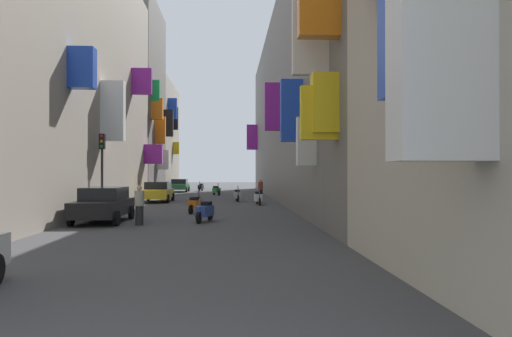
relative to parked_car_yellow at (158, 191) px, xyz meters
name	(u,v)px	position (x,y,z in m)	size (l,w,h in m)	color
ground_plane	(206,203)	(3.53, -1.71, -0.76)	(140.00, 140.00, 0.00)	#424244
building_left_mid_a	(35,61)	(-4.46, -10.54, 6.86)	(7.40, 29.97, 15.23)	#9E9384
building_left_mid_c	(125,100)	(-4.45, 9.93, 8.02)	(7.12, 10.52, 17.58)	slate
building_left_far	(147,137)	(-4.46, 21.73, 5.43)	(6.95, 13.10, 12.37)	#9E9384
building_right_mid_b	(305,110)	(11.52, 5.51, 6.64)	(7.31, 45.55, 14.81)	slate
parked_car_yellow	(158,191)	(0.00, 0.00, 0.00)	(1.99, 4.41, 1.44)	gold
parked_car_black	(104,204)	(-0.19, -14.07, 0.02)	(1.96, 4.28, 1.48)	black
parked_car_green	(179,185)	(-0.32, 17.81, -0.02)	(1.97, 4.28, 1.39)	#236638
scooter_black	(201,187)	(1.88, 19.53, -0.30)	(0.62, 1.79, 1.13)	black
scooter_blue	(205,211)	(4.09, -14.15, -0.30)	(0.76, 1.89, 1.13)	#2D4CAD
scooter_silver	(237,195)	(5.70, 0.18, -0.30)	(0.52, 1.85, 1.13)	#ADADB2
scooter_white	(258,198)	(7.01, -3.49, -0.30)	(0.50, 1.99, 1.13)	silver
scooter_orange	(196,204)	(3.39, -9.78, -0.30)	(0.73, 1.81, 1.13)	orange
scooter_green	(216,190)	(3.91, 9.62, -0.30)	(0.80, 1.78, 1.13)	#287F3D
pedestrian_crossing	(139,205)	(1.55, -15.35, 0.03)	(0.49, 0.49, 1.59)	#272727
pedestrian_near_left	(260,190)	(7.49, 1.71, 0.03)	(0.40, 0.40, 1.59)	black
traffic_light_near_corner	(102,160)	(-1.06, -11.02, 1.98)	(0.26, 0.34, 3.99)	#2D2D2D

